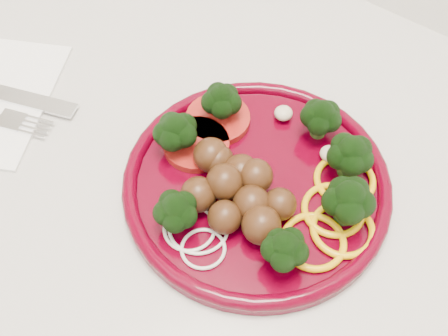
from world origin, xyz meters
The scene contains 1 object.
plate centered at (-0.04, 1.70, 0.92)m, with size 0.25×0.25×0.06m.
Camera 1 is at (0.10, 1.45, 1.34)m, focal length 45.00 mm.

